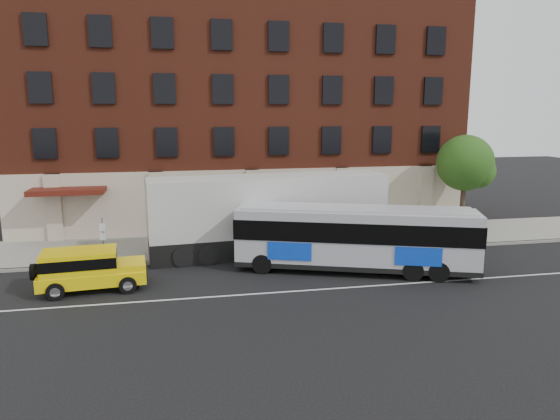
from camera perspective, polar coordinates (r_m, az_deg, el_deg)
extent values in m
plane|color=black|center=(22.38, 1.32, -9.50)|extent=(120.00, 120.00, 0.00)
cube|color=gray|center=(30.81, -2.30, -3.63)|extent=(60.00, 6.00, 0.15)
cube|color=gray|center=(27.95, -1.35, -5.15)|extent=(60.00, 0.25, 0.15)
cube|color=silver|center=(22.83, 1.04, -9.06)|extent=(60.00, 0.12, 0.01)
cube|color=maroon|center=(37.75, -4.30, 10.64)|extent=(30.00, 10.00, 15.00)
cube|color=#B5A690|center=(33.13, -3.09, 1.06)|extent=(30.00, 0.35, 4.00)
cube|color=#4D160D|center=(32.45, -22.51, 2.00)|extent=(4.20, 2.20, 0.30)
cube|color=#B5A690|center=(33.55, -23.80, 0.27)|extent=(0.90, 0.55, 4.00)
cube|color=#B5A690|center=(32.75, -13.52, 0.66)|extent=(0.90, 0.55, 4.00)
cube|color=#B5A690|center=(33.03, -3.07, 1.03)|extent=(0.90, 0.55, 4.00)
cube|color=#B5A690|center=(34.38, 6.88, 1.36)|extent=(0.90, 0.55, 4.00)
cube|color=#B5A690|center=(36.67, 15.84, 1.62)|extent=(0.90, 0.55, 4.00)
cube|color=black|center=(33.35, -24.66, 6.73)|extent=(1.30, 0.20, 1.80)
cube|color=black|center=(32.72, -18.66, 7.09)|extent=(1.30, 0.20, 1.80)
cube|color=black|center=(32.46, -12.47, 7.38)|extent=(1.30, 0.20, 1.80)
cube|color=black|center=(32.57, -6.26, 7.58)|extent=(1.30, 0.20, 1.80)
cube|color=black|center=(33.06, -0.15, 7.69)|extent=(1.30, 0.20, 1.80)
cube|color=black|center=(33.90, 5.72, 7.71)|extent=(1.30, 0.20, 1.80)
cube|color=black|center=(35.07, 11.25, 7.67)|extent=(1.30, 0.20, 1.80)
cube|color=black|center=(36.54, 16.38, 7.56)|extent=(1.30, 0.20, 1.80)
cube|color=black|center=(33.32, -25.11, 12.22)|extent=(1.30, 0.20, 1.80)
cube|color=black|center=(32.69, -19.00, 12.69)|extent=(1.30, 0.20, 1.80)
cube|color=black|center=(32.43, -12.71, 13.02)|extent=(1.30, 0.20, 1.80)
cube|color=black|center=(32.55, -6.37, 13.21)|extent=(1.30, 0.20, 1.80)
cube|color=black|center=(33.03, -0.15, 13.24)|extent=(1.30, 0.20, 1.80)
cube|color=black|center=(33.88, 5.83, 13.13)|extent=(1.30, 0.20, 1.80)
cube|color=black|center=(35.05, 11.45, 12.89)|extent=(1.30, 0.20, 1.80)
cube|color=black|center=(36.52, 16.65, 12.57)|extent=(1.30, 0.20, 1.80)
cube|color=black|center=(33.61, -25.57, 17.66)|extent=(1.30, 0.20, 1.80)
cube|color=black|center=(32.98, -19.36, 18.24)|extent=(1.30, 0.20, 1.80)
cube|color=black|center=(32.72, -12.95, 18.63)|extent=(1.30, 0.20, 1.80)
cube|color=black|center=(32.84, -6.50, 18.80)|extent=(1.30, 0.20, 1.80)
cube|color=black|center=(33.32, -0.15, 18.75)|extent=(1.30, 0.20, 1.80)
cube|color=black|center=(34.15, 5.94, 18.50)|extent=(1.30, 0.20, 1.80)
cube|color=black|center=(35.32, 11.66, 18.08)|extent=(1.30, 0.20, 1.80)
cube|color=black|center=(36.78, 16.94, 17.55)|extent=(1.30, 0.20, 1.80)
cube|color=black|center=(33.35, -21.23, -0.30)|extent=(2.60, 0.15, 2.80)
cube|color=black|center=(32.82, -10.87, 0.08)|extent=(2.60, 0.15, 2.80)
cube|color=black|center=(33.37, -0.52, 0.45)|extent=(2.60, 0.15, 2.80)
cube|color=black|center=(34.96, 9.19, 0.79)|extent=(2.60, 0.15, 2.80)
cylinder|color=slate|center=(27.75, -19.03, -3.36)|extent=(0.07, 0.07, 2.50)
cube|color=silver|center=(27.42, -19.17, -1.82)|extent=(0.30, 0.03, 0.40)
cube|color=silver|center=(27.53, -19.11, -2.83)|extent=(0.30, 0.03, 0.35)
cylinder|color=#332419|center=(35.53, 19.59, 0.29)|extent=(0.32, 0.32, 3.00)
sphere|color=#1C4112|center=(35.15, 19.89, 4.94)|extent=(3.60, 3.60, 3.60)
sphere|color=#1C4112|center=(35.22, 21.15, 4.05)|extent=(2.20, 2.20, 2.20)
sphere|color=#1C4112|center=(35.23, 18.67, 4.38)|extent=(2.00, 2.00, 2.00)
cube|color=#A7A7B0|center=(25.48, 8.37, -3.02)|extent=(11.76, 6.25, 2.76)
cube|color=black|center=(25.82, 8.29, -5.79)|extent=(11.82, 6.31, 0.24)
cube|color=#A7A7B0|center=(25.18, 8.46, 0.14)|extent=(11.12, 5.78, 0.12)
cube|color=black|center=(25.38, 8.40, -2.01)|extent=(11.86, 6.35, 0.97)
cube|color=#0D3CC8|center=(24.62, 1.05, -4.62)|extent=(2.02, 0.77, 0.87)
cube|color=#0D3CC8|center=(26.96, 14.57, -3.60)|extent=(2.02, 0.77, 0.87)
cylinder|color=black|center=(25.17, -1.99, -6.00)|extent=(1.01, 0.60, 0.97)
cylinder|color=black|center=(27.24, -1.13, -4.68)|extent=(1.01, 0.60, 0.97)
cylinder|color=black|center=(24.89, 14.56, -6.55)|extent=(1.01, 0.60, 0.97)
cylinder|color=black|center=(26.98, 14.12, -5.17)|extent=(1.01, 0.60, 0.97)
cylinder|color=black|center=(25.04, 17.23, -6.59)|extent=(1.01, 0.60, 0.97)
cylinder|color=black|center=(27.12, 16.57, -5.21)|extent=(1.01, 0.60, 0.97)
cube|color=yellow|center=(24.34, -20.05, -6.96)|extent=(4.67, 2.28, 0.56)
cube|color=yellow|center=(24.17, -21.40, -5.31)|extent=(3.26, 2.11, 0.94)
cube|color=black|center=(24.16, -21.40, -5.20)|extent=(3.30, 2.15, 0.47)
cube|color=yellow|center=(24.15, -16.43, -5.83)|extent=(1.57, 1.91, 0.28)
cube|color=black|center=(24.26, -14.66, -6.59)|extent=(0.19, 1.50, 0.52)
cylinder|color=black|center=(24.52, -25.74, -6.23)|extent=(0.27, 0.73, 0.71)
cylinder|color=black|center=(23.46, -16.57, -8.01)|extent=(0.77, 0.33, 0.75)
cylinder|color=silver|center=(23.46, -16.57, -8.01)|extent=(0.44, 0.32, 0.41)
cylinder|color=black|center=(25.22, -16.57, -6.68)|extent=(0.77, 0.33, 0.75)
cylinder|color=silver|center=(25.22, -16.57, -6.68)|extent=(0.44, 0.32, 0.41)
cylinder|color=black|center=(23.69, -23.70, -8.31)|extent=(0.77, 0.33, 0.75)
cylinder|color=silver|center=(23.69, -23.70, -8.31)|extent=(0.44, 0.32, 0.41)
cylinder|color=black|center=(25.43, -23.19, -6.98)|extent=(0.77, 0.33, 0.75)
cylinder|color=silver|center=(25.43, -23.19, -6.98)|extent=(0.44, 0.32, 0.41)
cube|color=black|center=(28.68, -1.19, -3.65)|extent=(13.23, 3.73, 1.20)
cube|color=beige|center=(28.22, -1.21, 0.63)|extent=(13.23, 3.78, 3.15)
cylinder|color=black|center=(26.68, -10.73, -5.08)|extent=(1.11, 0.40, 1.09)
cylinder|color=black|center=(29.09, -11.21, -3.76)|extent=(1.11, 0.40, 1.09)
cylinder|color=black|center=(26.82, -7.95, -4.90)|extent=(1.11, 0.40, 1.09)
cylinder|color=black|center=(29.22, -8.66, -3.61)|extent=(1.11, 0.40, 1.09)
cylinder|color=black|center=(28.67, 6.42, -3.83)|extent=(1.11, 0.40, 1.09)
cylinder|color=black|center=(30.93, 4.65, -2.71)|extent=(1.11, 0.40, 1.09)
cylinder|color=black|center=(29.19, 8.79, -3.63)|extent=(1.11, 0.40, 1.09)
cylinder|color=black|center=(31.40, 6.88, -2.54)|extent=(1.11, 0.40, 1.09)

